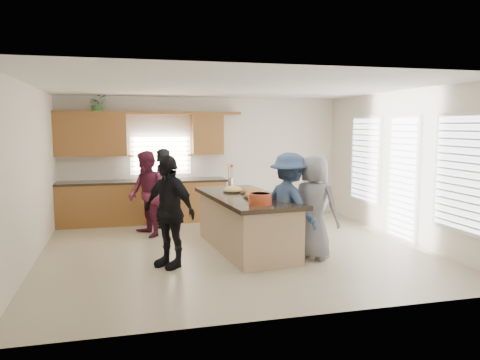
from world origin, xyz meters
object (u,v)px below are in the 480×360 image
object	(u,v)px
woman_left_back	(162,188)
woman_left_front	(169,211)
salad_bowl	(260,198)
woman_left_mid	(147,194)
woman_right_back	(290,206)
woman_right_front	(314,207)
island	(246,224)

from	to	relation	value
woman_left_back	woman_left_front	bearing A→B (deg)	-2.67
salad_bowl	woman_left_front	world-z (taller)	woman_left_front
woman_left_mid	woman_right_back	size ratio (longest dim) A/B	0.97
woman_right_back	woman_left_mid	bearing A→B (deg)	22.75
woman_right_back	woman_left_front	bearing A→B (deg)	66.52
woman_right_back	woman_right_front	size ratio (longest dim) A/B	1.02
salad_bowl	woman_left_back	bearing A→B (deg)	111.58
woman_left_back	woman_left_front	world-z (taller)	woman_left_front
woman_right_front	woman_left_front	bearing A→B (deg)	48.04
salad_bowl	woman_right_front	world-z (taller)	woman_right_front
salad_bowl	woman_right_back	bearing A→B (deg)	23.77
salad_bowl	woman_left_back	xyz separation A→B (m)	(-1.23, 3.12, -0.21)
woman_left_back	woman_right_front	world-z (taller)	woman_right_front
island	salad_bowl	distance (m)	1.10
woman_left_front	salad_bowl	bearing A→B (deg)	40.11
woman_left_mid	woman_left_front	distance (m)	2.09
woman_right_back	island	bearing A→B (deg)	16.00
woman_left_back	woman_right_back	distance (m)	3.39
woman_left_back	woman_left_mid	bearing A→B (deg)	-24.53
salad_bowl	woman_left_front	bearing A→B (deg)	169.30
woman_right_back	woman_right_front	distance (m)	0.40
woman_left_back	salad_bowl	bearing A→B (deg)	21.71
island	woman_left_mid	distance (m)	2.18
woman_left_front	woman_right_back	world-z (taller)	woman_right_back
salad_bowl	woman_right_back	distance (m)	0.66
island	woman_left_mid	bearing A→B (deg)	133.54
salad_bowl	woman_left_mid	xyz separation A→B (m)	(-1.59, 2.34, -0.21)
salad_bowl	woman_left_mid	world-z (taller)	woman_left_mid
woman_left_back	woman_left_mid	distance (m)	0.86
woman_left_back	woman_right_back	bearing A→B (deg)	32.41
island	woman_left_back	xyz separation A→B (m)	(-1.26, 2.19, 0.38)
woman_left_back	woman_right_front	size ratio (longest dim) A/B	0.99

